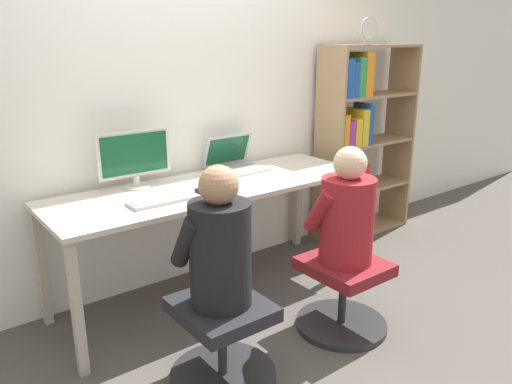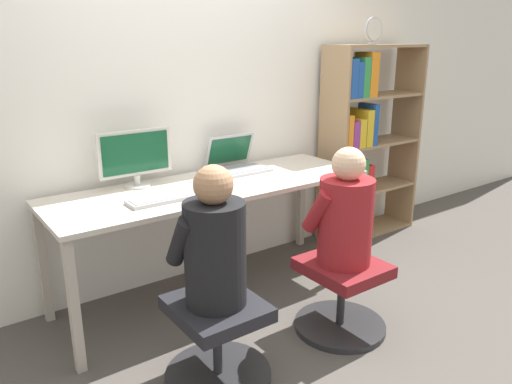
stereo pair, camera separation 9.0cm
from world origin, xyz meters
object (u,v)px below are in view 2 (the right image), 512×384
at_px(office_chair_right, 341,294).
at_px(desktop_monitor, 136,157).
at_px(bookshelf, 360,147).
at_px(desk_clock, 374,30).
at_px(office_chair_left, 217,339).
at_px(laptop, 238,163).
at_px(keyboard, 162,199).
at_px(person_at_laptop, 345,214).
at_px(person_at_monitor, 214,245).

bearing_deg(office_chair_right, desktop_monitor, 126.81).
height_order(bookshelf, desk_clock, desk_clock).
distance_m(office_chair_left, bookshelf, 2.29).
bearing_deg(desk_clock, office_chair_left, -156.48).
xyz_separation_m(laptop, office_chair_left, (-0.80, -0.99, -0.60)).
bearing_deg(bookshelf, office_chair_left, -154.82).
distance_m(keyboard, bookshelf, 1.99).
height_order(office_chair_right, desk_clock, desk_clock).
distance_m(desktop_monitor, bookshelf, 1.97).
xyz_separation_m(desktop_monitor, keyboard, (-0.00, -0.36, -0.18)).
bearing_deg(keyboard, office_chair_right, -41.12).
bearing_deg(office_chair_left, bookshelf, 25.18).
height_order(desktop_monitor, office_chair_right, desktop_monitor).
bearing_deg(office_chair_right, person_at_laptop, 90.00).
bearing_deg(bookshelf, office_chair_right, -140.00).
relative_size(laptop, desk_clock, 1.85).
bearing_deg(desktop_monitor, desk_clock, -4.43).
relative_size(keyboard, bookshelf, 0.25).
height_order(person_at_monitor, desk_clock, desk_clock).
distance_m(keyboard, office_chair_right, 1.20).
bearing_deg(person_at_laptop, office_chair_right, -90.00).
distance_m(office_chair_right, bookshelf, 1.63).
xyz_separation_m(laptop, office_chair_right, (0.04, -1.03, -0.60)).
relative_size(laptop, office_chair_right, 0.69).
relative_size(keyboard, office_chair_left, 0.73).
bearing_deg(person_at_monitor, laptop, 50.97).
bearing_deg(office_chair_right, keyboard, 138.88).
xyz_separation_m(desktop_monitor, office_chair_left, (-0.05, -1.02, -0.74)).
bearing_deg(desktop_monitor, person_at_monitor, -92.80).
bearing_deg(keyboard, office_chair_left, -93.93).
distance_m(office_chair_left, person_at_laptop, 0.98).
bearing_deg(bookshelf, person_at_monitor, -154.94).
height_order(desktop_monitor, office_chair_left, desktop_monitor).
xyz_separation_m(laptop, bookshelf, (1.21, -0.04, -0.02)).
bearing_deg(person_at_laptop, person_at_monitor, 177.49).
height_order(person_at_laptop, bookshelf, bookshelf).
distance_m(person_at_laptop, bookshelf, 1.53).
height_order(laptop, keyboard, laptop).
relative_size(laptop, person_at_laptop, 0.56).
bearing_deg(desktop_monitor, bookshelf, -2.17).
distance_m(keyboard, person_at_laptop, 1.05).
xyz_separation_m(laptop, person_at_laptop, (0.04, -1.02, -0.10)).
bearing_deg(desk_clock, person_at_laptop, -142.08).
height_order(office_chair_right, bookshelf, bookshelf).
distance_m(office_chair_left, office_chair_right, 0.84).
xyz_separation_m(keyboard, office_chair_left, (-0.05, -0.66, -0.56)).
xyz_separation_m(keyboard, office_chair_right, (0.79, -0.69, -0.56)).
distance_m(person_at_monitor, desk_clock, 2.39).
bearing_deg(person_at_laptop, laptop, 92.36).
relative_size(office_chair_left, bookshelf, 0.33).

